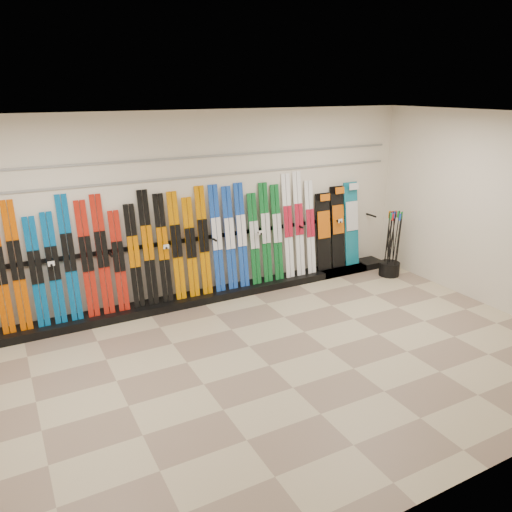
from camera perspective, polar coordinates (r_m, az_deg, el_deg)
floor at (r=6.41m, az=1.54°, el=-12.40°), size 8.00×8.00×0.00m
back_wall at (r=7.96m, az=-7.31°, el=5.41°), size 8.00×0.00×8.00m
right_wall at (r=8.44m, az=26.06°, el=4.41°), size 0.00×5.00×5.00m
ceiling at (r=5.50m, az=1.83°, el=15.46°), size 8.00×8.00×0.00m
ski_rack_base at (r=8.30m, az=-4.90°, el=-4.43°), size 8.00×0.40×0.12m
skis at (r=7.83m, az=-9.81°, el=0.99°), size 5.38×0.28×1.82m
snowboards at (r=9.33m, az=9.35°, el=3.23°), size 0.94×0.24×1.54m
pole_bin at (r=9.56m, az=14.98°, el=-1.41°), size 0.38×0.38×0.25m
ski_poles at (r=9.43m, az=15.21°, el=1.39°), size 0.32×0.30×1.18m
slatwall_rail_0 at (r=7.85m, az=-7.41°, el=8.94°), size 7.60×0.02×0.03m
slatwall_rail_1 at (r=7.80m, az=-7.50°, el=11.11°), size 7.60×0.02×0.03m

